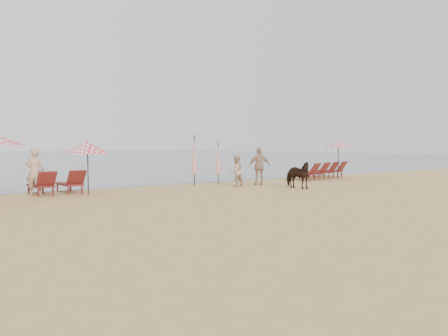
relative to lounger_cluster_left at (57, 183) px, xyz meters
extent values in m
plane|color=tan|center=(5.85, -8.92, -0.48)|extent=(120.00, 120.00, 0.00)
cube|color=maroon|center=(-0.62, 0.21, -0.09)|extent=(0.81, 1.58, 0.09)
cube|color=maroon|center=(-0.56, -0.61, 0.21)|extent=(0.75, 0.55, 0.67)
cube|color=maroon|center=(0.59, 0.29, -0.09)|extent=(0.81, 1.58, 0.09)
cube|color=maroon|center=(0.64, -0.53, 0.21)|extent=(0.75, 0.55, 0.67)
cube|color=maroon|center=(13.64, -0.83, -0.09)|extent=(1.11, 1.70, 0.09)
cube|color=maroon|center=(13.86, -1.63, 0.23)|extent=(0.84, 0.69, 0.69)
cube|color=maroon|center=(14.83, -0.50, -0.09)|extent=(1.11, 1.70, 0.09)
cube|color=maroon|center=(15.05, -1.31, 0.23)|extent=(0.84, 0.69, 0.69)
cube|color=maroon|center=(16.01, -0.18, -0.09)|extent=(1.11, 1.70, 0.09)
cube|color=maroon|center=(16.23, -0.98, 0.23)|extent=(0.84, 0.69, 0.69)
cube|color=maroon|center=(17.20, 0.15, -0.09)|extent=(1.11, 1.70, 0.09)
cube|color=maroon|center=(17.42, -0.66, 0.23)|extent=(0.84, 0.69, 0.69)
cylinder|color=black|center=(1.02, -0.88, 0.54)|extent=(0.05, 0.05, 2.04)
cone|color=red|center=(1.02, -0.88, 1.51)|extent=(1.80, 1.83, 0.61)
sphere|color=black|center=(1.02, -0.88, 1.70)|extent=(0.08, 0.08, 0.08)
cylinder|color=black|center=(16.23, -1.35, 0.61)|extent=(0.05, 0.05, 2.17)
cone|color=red|center=(16.23, -1.35, 1.65)|extent=(1.93, 1.93, 0.43)
sphere|color=black|center=(16.23, -1.35, 1.84)|extent=(0.08, 0.08, 0.08)
cylinder|color=black|center=(8.14, -0.17, 0.64)|extent=(0.05, 0.05, 2.24)
cone|color=red|center=(8.14, -0.17, 0.91)|extent=(0.27, 0.27, 1.68)
cylinder|color=black|center=(6.73, -0.09, 0.82)|extent=(0.06, 0.06, 2.60)
cone|color=red|center=(6.73, -0.09, 1.13)|extent=(0.32, 0.32, 1.95)
imported|color=black|center=(9.95, -4.16, 0.18)|extent=(0.85, 1.61, 1.31)
imported|color=tan|center=(-0.90, -0.12, 0.51)|extent=(0.84, 0.69, 1.98)
imported|color=tan|center=(8.26, -1.58, 0.30)|extent=(0.80, 0.65, 1.55)
imported|color=tan|center=(9.71, -1.66, 0.50)|extent=(1.24, 0.93, 1.95)
camera|label=1|loc=(-4.85, -19.02, 1.59)|focal=35.00mm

